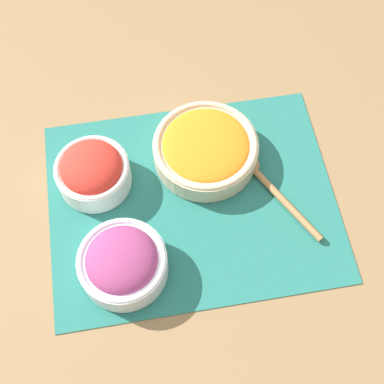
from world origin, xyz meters
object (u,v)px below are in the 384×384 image
(onion_bowl, at_px, (123,263))
(carrot_bowl, at_px, (206,148))
(wooden_spoon, at_px, (264,179))
(tomato_bowl, at_px, (93,171))

(onion_bowl, bearing_deg, carrot_bowl, -131.43)
(carrot_bowl, distance_m, wooden_spoon, 0.12)
(tomato_bowl, bearing_deg, onion_bowl, 100.83)
(carrot_bowl, distance_m, onion_bowl, 0.25)
(carrot_bowl, height_order, tomato_bowl, tomato_bowl)
(carrot_bowl, distance_m, tomato_bowl, 0.20)
(tomato_bowl, xyz_separation_m, onion_bowl, (-0.03, 0.17, -0.00))
(carrot_bowl, bearing_deg, onion_bowl, 48.57)
(carrot_bowl, relative_size, onion_bowl, 1.31)
(carrot_bowl, bearing_deg, wooden_spoon, 143.97)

